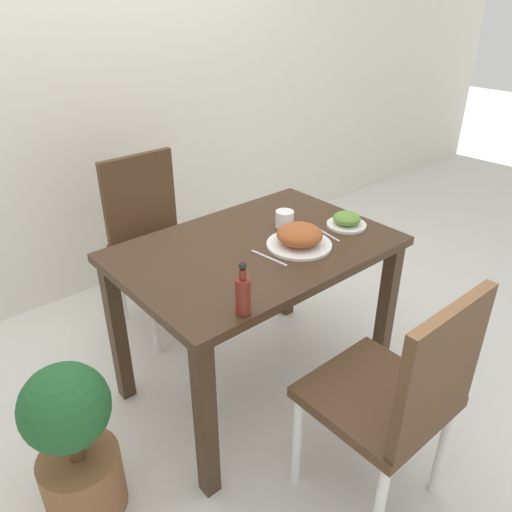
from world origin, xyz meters
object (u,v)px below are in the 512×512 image
(chair_far, at_px, (154,233))
(side_plate, at_px, (347,220))
(food_plate, at_px, (299,237))
(drink_cup, at_px, (285,219))
(chair_near, at_px, (399,394))
(sauce_bottle, at_px, (243,294))
(potted_plant_left, at_px, (74,442))

(chair_far, xyz_separation_m, side_plate, (0.47, -0.87, 0.24))
(food_plate, distance_m, drink_cup, 0.19)
(chair_near, xyz_separation_m, sauce_bottle, (-0.28, 0.43, 0.28))
(side_plate, height_order, sauce_bottle, sauce_bottle)
(chair_far, distance_m, potted_plant_left, 1.19)
(side_plate, bearing_deg, drink_cup, 140.24)
(sauce_bottle, bearing_deg, potted_plant_left, 155.59)
(food_plate, xyz_separation_m, sauce_bottle, (-0.46, -0.22, 0.03))
(drink_cup, xyz_separation_m, potted_plant_left, (-1.08, -0.15, -0.44))
(chair_near, xyz_separation_m, drink_cup, (0.26, 0.81, 0.25))
(chair_near, relative_size, food_plate, 3.44)
(chair_far, height_order, drink_cup, chair_far)
(side_plate, height_order, drink_cup, drink_cup)
(food_plate, height_order, potted_plant_left, food_plate)
(chair_near, distance_m, chair_far, 1.51)
(drink_cup, xyz_separation_m, sauce_bottle, (-0.55, -0.39, 0.04))
(chair_near, height_order, chair_far, same)
(potted_plant_left, bearing_deg, chair_far, 45.97)
(chair_far, height_order, side_plate, chair_far)
(sauce_bottle, bearing_deg, food_plate, 24.85)
(food_plate, xyz_separation_m, side_plate, (0.29, -0.00, -0.01))
(chair_near, relative_size, drink_cup, 11.45)
(chair_near, height_order, side_plate, chair_near)
(chair_far, height_order, food_plate, chair_far)
(side_plate, relative_size, drink_cup, 2.17)
(side_plate, xyz_separation_m, drink_cup, (-0.21, 0.17, 0.01))
(chair_near, bearing_deg, sauce_bottle, -56.34)
(drink_cup, bearing_deg, chair_near, -107.82)
(drink_cup, relative_size, potted_plant_left, 0.13)
(food_plate, height_order, drink_cup, food_plate)
(side_plate, distance_m, sauce_bottle, 0.78)
(chair_far, bearing_deg, sauce_bottle, -104.70)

